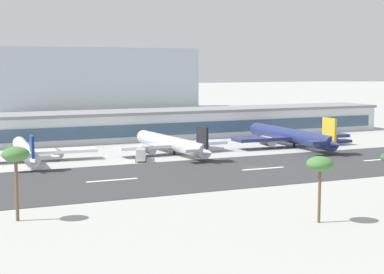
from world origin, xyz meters
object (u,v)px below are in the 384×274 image
(airliner_navy_tail_gate_0, at_px, (26,152))
(palm_tree_1, at_px, (16,156))
(palm_tree_3, at_px, (320,165))
(terminal_building, at_px, (126,125))
(service_fuel_truck_0, at_px, (141,153))
(airliner_gold_tail_gate_2, at_px, (294,137))
(airliner_black_tail_gate_1, at_px, (174,144))
(distant_hotel_block, at_px, (95,79))

(airliner_navy_tail_gate_0, distance_m, palm_tree_1, 66.30)
(airliner_navy_tail_gate_0, relative_size, palm_tree_3, 3.85)
(terminal_building, distance_m, service_fuel_truck_0, 50.13)
(service_fuel_truck_0, bearing_deg, palm_tree_3, 24.41)
(airliner_navy_tail_gate_0, distance_m, service_fuel_truck_0, 30.88)
(airliner_navy_tail_gate_0, xyz_separation_m, airliner_gold_tail_gate_2, (83.08, -2.99, 0.62))
(airliner_black_tail_gate_1, distance_m, service_fuel_truck_0, 14.80)
(terminal_building, bearing_deg, airliner_gold_tail_gate_2, -44.73)
(palm_tree_1, bearing_deg, terminal_building, 63.02)
(service_fuel_truck_0, bearing_deg, distant_hotel_block, -170.62)
(airliner_navy_tail_gate_0, bearing_deg, terminal_building, -42.63)
(airliner_black_tail_gate_1, distance_m, palm_tree_1, 82.86)
(terminal_building, xyz_separation_m, distant_hotel_block, (29.67, 149.71, 12.95))
(airliner_navy_tail_gate_0, distance_m, airliner_black_tail_gate_1, 42.12)
(airliner_navy_tail_gate_0, xyz_separation_m, palm_tree_1, (-11.98, -64.70, 8.13))
(airliner_gold_tail_gate_2, xyz_separation_m, service_fuel_truck_0, (-53.80, -6.79, -1.45))
(airliner_gold_tail_gate_2, bearing_deg, palm_tree_1, 124.22)
(terminal_building, height_order, airliner_black_tail_gate_1, terminal_building)
(airliner_black_tail_gate_1, height_order, service_fuel_truck_0, airliner_black_tail_gate_1)
(palm_tree_3, bearing_deg, airliner_navy_tail_gate_0, 111.34)
(airliner_gold_tail_gate_2, xyz_separation_m, palm_tree_1, (-95.06, -61.71, 7.51))
(distant_hotel_block, height_order, airliner_black_tail_gate_1, distant_hotel_block)
(terminal_building, xyz_separation_m, service_fuel_truck_0, (-11.49, -48.70, -3.03))
(terminal_building, xyz_separation_m, palm_tree_3, (-7.05, -125.23, 4.63))
(terminal_building, height_order, airliner_navy_tail_gate_0, terminal_building)
(palm_tree_1, bearing_deg, airliner_black_tail_gate_1, 49.07)
(distant_hotel_block, distance_m, service_fuel_truck_0, 203.27)
(terminal_building, bearing_deg, airliner_navy_tail_gate_0, -136.33)
(service_fuel_truck_0, distance_m, palm_tree_3, 77.04)
(terminal_building, relative_size, distant_hotel_block, 1.67)
(palm_tree_1, bearing_deg, palm_tree_3, -25.31)
(terminal_building, distance_m, palm_tree_1, 116.43)
(airliner_navy_tail_gate_0, bearing_deg, distant_hotel_block, -16.78)
(airliner_navy_tail_gate_0, height_order, palm_tree_1, palm_tree_1)
(airliner_gold_tail_gate_2, height_order, palm_tree_1, palm_tree_1)
(terminal_building, height_order, palm_tree_1, palm_tree_1)
(airliner_black_tail_gate_1, relative_size, airliner_gold_tail_gate_2, 0.89)
(airliner_black_tail_gate_1, bearing_deg, palm_tree_3, 169.88)
(palm_tree_1, height_order, palm_tree_3, palm_tree_1)
(distant_hotel_block, height_order, palm_tree_3, distant_hotel_block)
(airliner_black_tail_gate_1, xyz_separation_m, airliner_gold_tail_gate_2, (41.03, -0.60, 0.39))
(terminal_building, relative_size, airliner_navy_tail_gate_0, 4.75)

